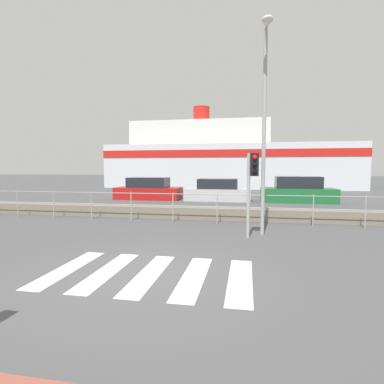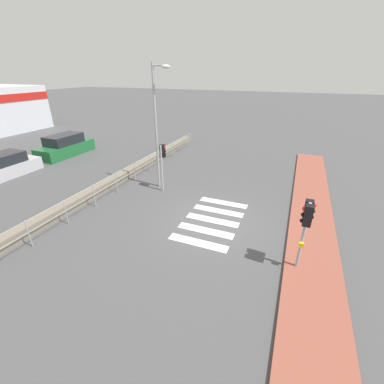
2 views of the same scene
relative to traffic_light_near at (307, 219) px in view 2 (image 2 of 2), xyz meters
The scene contains 10 objects.
ground_plane 4.46m from the traffic_light_near, 63.14° to the left, with size 160.00×160.00×0.00m, color #4C4C4F.
sidewalk_brick 2.67m from the traffic_light_near, 15.92° to the right, with size 24.00×1.80×0.12m.
crosswalk 4.49m from the traffic_light_near, 62.19° to the left, with size 4.05×2.40×0.01m.
seawall 10.48m from the traffic_light_near, 79.89° to the left, with size 25.08×0.55×0.48m.
harbor_fence 9.55m from the traffic_light_near, 78.96° to the left, with size 22.62×0.04×1.17m.
traffic_light_near is the anchor object (origin of this frame).
traffic_light_far 8.13m from the traffic_light_near, 60.99° to the left, with size 0.34×0.32×2.56m.
streetlamp 8.81m from the traffic_light_near, 60.04° to the left, with size 0.32×0.98×6.42m.
parked_car_silver 17.53m from the traffic_light_near, 83.67° to the left, with size 4.20×1.77×1.42m.
parked_car_green 18.73m from the traffic_light_near, 68.36° to the left, with size 4.46×1.81×1.59m.
Camera 2 is at (-9.37, -2.89, 6.06)m, focal length 24.00 mm.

